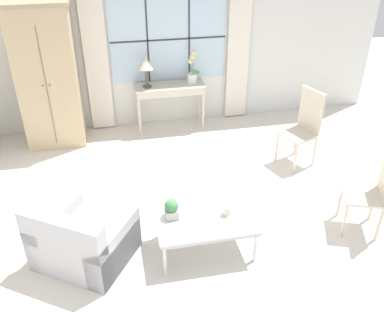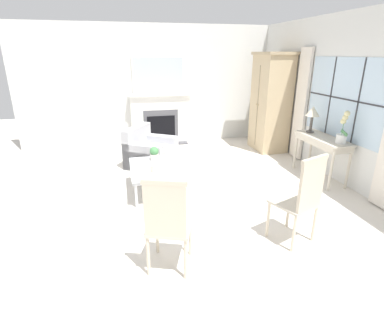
{
  "view_description": "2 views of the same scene",
  "coord_description": "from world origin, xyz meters",
  "px_view_note": "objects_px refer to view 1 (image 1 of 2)",
  "views": [
    {
      "loc": [
        -0.97,
        -3.71,
        3.35
      ],
      "look_at": [
        -0.17,
        0.26,
        0.85
      ],
      "focal_mm": 40.0,
      "sensor_mm": 36.0,
      "label": 1
    },
    {
      "loc": [
        4.35,
        -0.65,
        2.15
      ],
      "look_at": [
        0.1,
        0.35,
        0.59
      ],
      "focal_mm": 28.0,
      "sensor_mm": 36.0,
      "label": 2
    }
  ],
  "objects_px": {
    "table_lamp": "(146,65)",
    "potted_plant_small": "(172,209)",
    "coffee_table": "(205,221)",
    "pillar_candle": "(227,211)",
    "accent_chair_wooden": "(375,187)",
    "armchair_upholstered": "(83,241)",
    "side_chair_wooden": "(304,124)",
    "armoire": "(48,75)",
    "potted_orchid": "(192,71)",
    "console_table": "(170,91)"
  },
  "relations": [
    {
      "from": "table_lamp",
      "to": "potted_plant_small",
      "type": "xyz_separation_m",
      "value": [
        -0.07,
        -2.89,
        -0.58
      ]
    },
    {
      "from": "coffee_table",
      "to": "pillar_candle",
      "type": "xyz_separation_m",
      "value": [
        0.24,
        0.01,
        0.09
      ]
    },
    {
      "from": "accent_chair_wooden",
      "to": "table_lamp",
      "type": "bearing_deg",
      "value": 126.19
    },
    {
      "from": "armchair_upholstered",
      "to": "accent_chair_wooden",
      "type": "height_order",
      "value": "accent_chair_wooden"
    },
    {
      "from": "side_chair_wooden",
      "to": "potted_plant_small",
      "type": "distance_m",
      "value": 2.58
    },
    {
      "from": "accent_chair_wooden",
      "to": "coffee_table",
      "type": "xyz_separation_m",
      "value": [
        -1.93,
        0.04,
        -0.21
      ]
    },
    {
      "from": "accent_chair_wooden",
      "to": "armchair_upholstered",
      "type": "bearing_deg",
      "value": 177.58
    },
    {
      "from": "armoire",
      "to": "potted_orchid",
      "type": "height_order",
      "value": "armoire"
    },
    {
      "from": "armoire",
      "to": "pillar_candle",
      "type": "xyz_separation_m",
      "value": [
        1.99,
        -2.89,
        -0.61
      ]
    },
    {
      "from": "armoire",
      "to": "side_chair_wooden",
      "type": "xyz_separation_m",
      "value": [
        3.53,
        -1.37,
        -0.48
      ]
    },
    {
      "from": "side_chair_wooden",
      "to": "coffee_table",
      "type": "height_order",
      "value": "side_chair_wooden"
    },
    {
      "from": "console_table",
      "to": "armchair_upholstered",
      "type": "distance_m",
      "value": 3.24
    },
    {
      "from": "console_table",
      "to": "armchair_upholstered",
      "type": "height_order",
      "value": "armchair_upholstered"
    },
    {
      "from": "armoire",
      "to": "accent_chair_wooden",
      "type": "bearing_deg",
      "value": -38.6
    },
    {
      "from": "armchair_upholstered",
      "to": "potted_plant_small",
      "type": "relative_size",
      "value": 5.28
    },
    {
      "from": "pillar_candle",
      "to": "potted_plant_small",
      "type": "bearing_deg",
      "value": 172.24
    },
    {
      "from": "armoire",
      "to": "armchair_upholstered",
      "type": "relative_size",
      "value": 1.81
    },
    {
      "from": "table_lamp",
      "to": "accent_chair_wooden",
      "type": "height_order",
      "value": "table_lamp"
    },
    {
      "from": "side_chair_wooden",
      "to": "potted_plant_small",
      "type": "height_order",
      "value": "side_chair_wooden"
    },
    {
      "from": "potted_orchid",
      "to": "side_chair_wooden",
      "type": "distance_m",
      "value": 2.03
    },
    {
      "from": "armoire",
      "to": "coffee_table",
      "type": "distance_m",
      "value": 3.46
    },
    {
      "from": "armoire",
      "to": "side_chair_wooden",
      "type": "height_order",
      "value": "armoire"
    },
    {
      "from": "potted_orchid",
      "to": "potted_plant_small",
      "type": "relative_size",
      "value": 2.36
    },
    {
      "from": "armchair_upholstered",
      "to": "coffee_table",
      "type": "height_order",
      "value": "armchair_upholstered"
    },
    {
      "from": "console_table",
      "to": "accent_chair_wooden",
      "type": "relative_size",
      "value": 1.05
    },
    {
      "from": "table_lamp",
      "to": "pillar_candle",
      "type": "height_order",
      "value": "table_lamp"
    },
    {
      "from": "armchair_upholstered",
      "to": "side_chair_wooden",
      "type": "height_order",
      "value": "side_chair_wooden"
    },
    {
      "from": "potted_orchid",
      "to": "pillar_candle",
      "type": "relative_size",
      "value": 4.34
    },
    {
      "from": "potted_orchid",
      "to": "table_lamp",
      "type": "bearing_deg",
      "value": -175.17
    },
    {
      "from": "potted_orchid",
      "to": "side_chair_wooden",
      "type": "relative_size",
      "value": 0.48
    },
    {
      "from": "console_table",
      "to": "armchair_upholstered",
      "type": "xyz_separation_m",
      "value": [
        -1.39,
        -2.9,
        -0.41
      ]
    },
    {
      "from": "armoire",
      "to": "table_lamp",
      "type": "bearing_deg",
      "value": 3.08
    },
    {
      "from": "table_lamp",
      "to": "pillar_candle",
      "type": "relative_size",
      "value": 3.9
    },
    {
      "from": "side_chair_wooden",
      "to": "table_lamp",
      "type": "bearing_deg",
      "value": 144.93
    },
    {
      "from": "potted_orchid",
      "to": "side_chair_wooden",
      "type": "bearing_deg",
      "value": -48.98
    },
    {
      "from": "console_table",
      "to": "coffee_table",
      "type": "distance_m",
      "value": 3.01
    },
    {
      "from": "accent_chair_wooden",
      "to": "potted_plant_small",
      "type": "distance_m",
      "value": 2.29
    },
    {
      "from": "table_lamp",
      "to": "accent_chair_wooden",
      "type": "relative_size",
      "value": 0.45
    },
    {
      "from": "table_lamp",
      "to": "potted_orchid",
      "type": "bearing_deg",
      "value": 4.83
    },
    {
      "from": "console_table",
      "to": "accent_chair_wooden",
      "type": "distance_m",
      "value": 3.55
    },
    {
      "from": "potted_orchid",
      "to": "coffee_table",
      "type": "bearing_deg",
      "value": -98.85
    },
    {
      "from": "console_table",
      "to": "pillar_candle",
      "type": "height_order",
      "value": "console_table"
    },
    {
      "from": "pillar_candle",
      "to": "console_table",
      "type": "bearing_deg",
      "value": 92.87
    },
    {
      "from": "console_table",
      "to": "table_lamp",
      "type": "height_order",
      "value": "table_lamp"
    },
    {
      "from": "armoire",
      "to": "side_chair_wooden",
      "type": "distance_m",
      "value": 3.82
    },
    {
      "from": "console_table",
      "to": "table_lamp",
      "type": "relative_size",
      "value": 2.34
    },
    {
      "from": "console_table",
      "to": "coffee_table",
      "type": "xyz_separation_m",
      "value": [
        -0.09,
        -3.0,
        -0.28
      ]
    },
    {
      "from": "console_table",
      "to": "side_chair_wooden",
      "type": "bearing_deg",
      "value": -40.76
    },
    {
      "from": "potted_plant_small",
      "to": "armoire",
      "type": "bearing_deg",
      "value": 116.45
    },
    {
      "from": "potted_orchid",
      "to": "coffee_table",
      "type": "relative_size",
      "value": 0.5
    }
  ]
}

